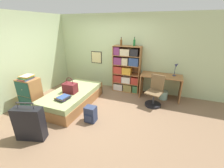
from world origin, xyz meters
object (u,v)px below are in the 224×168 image
(handbag, at_px, (70,88))
(bookcase, at_px, (126,70))
(bed, at_px, (73,97))
(magazine_pile_on_dresser, at_px, (26,77))
(desk_lamp, at_px, (176,67))
(bottle_green, at_px, (121,42))
(waste_bin, at_px, (163,95))
(desk, at_px, (161,82))
(suitcase, at_px, (30,124))
(desk_chair, at_px, (154,96))
(dresser, at_px, (30,94))
(backpack, at_px, (91,114))
(book_stack_on_bed, at_px, (63,98))
(bottle_brown, at_px, (134,43))

(handbag, bearing_deg, bookcase, 54.35)
(bed, height_order, bookcase, bookcase)
(magazine_pile_on_dresser, relative_size, bookcase, 0.23)
(bed, height_order, desk_lamp, desk_lamp)
(bottle_green, height_order, waste_bin, bottle_green)
(bookcase, bearing_deg, desk, -5.69)
(suitcase, xyz_separation_m, waste_bin, (2.46, 2.89, -0.22))
(desk_chair, bearing_deg, magazine_pile_on_dresser, -156.15)
(bed, xyz_separation_m, suitcase, (0.06, -1.56, 0.15))
(magazine_pile_on_dresser, xyz_separation_m, desk_lamp, (3.73, 2.10, 0.12))
(desk_chair, relative_size, waste_bin, 3.30)
(handbag, bearing_deg, suitcase, -88.86)
(dresser, relative_size, desk_lamp, 2.07)
(desk_lamp, bearing_deg, desk_chair, -126.68)
(backpack, bearing_deg, bottle_green, 87.58)
(book_stack_on_bed, bearing_deg, suitcase, -91.74)
(book_stack_on_bed, bearing_deg, desk, 39.89)
(handbag, relative_size, book_stack_on_bed, 1.15)
(backpack, relative_size, waste_bin, 1.45)
(magazine_pile_on_dresser, bearing_deg, bookcase, 44.66)
(bottle_brown, xyz_separation_m, desk_chair, (0.85, -0.72, -1.42))
(dresser, bearing_deg, handbag, 26.40)
(dresser, bearing_deg, waste_bin, 29.00)
(dresser, distance_m, desk, 3.90)
(book_stack_on_bed, distance_m, waste_bin, 3.08)
(desk, xyz_separation_m, waste_bin, (0.14, -0.06, -0.40))
(suitcase, xyz_separation_m, bottle_green, (0.95, 3.04, 1.34))
(handbag, relative_size, bottle_brown, 1.61)
(book_stack_on_bed, bearing_deg, desk_lamp, 36.84)
(bed, relative_size, bottle_brown, 7.07)
(waste_bin, bearing_deg, bottle_brown, 169.42)
(desk, height_order, desk_chair, desk_chair)
(desk_chair, distance_m, waste_bin, 0.59)
(suitcase, height_order, backpack, suitcase)
(bottle_green, height_order, desk, bottle_green)
(bookcase, bearing_deg, book_stack_on_bed, -118.35)
(dresser, height_order, bottle_green, bottle_green)
(dresser, xyz_separation_m, bottle_green, (1.97, 2.08, 1.26))
(desk_lamp, bearing_deg, bottle_brown, 177.77)
(bottle_green, bearing_deg, handbag, -121.64)
(bed, height_order, bottle_green, bottle_green)
(suitcase, xyz_separation_m, desk, (2.33, 2.95, 0.17))
(book_stack_on_bed, bearing_deg, backpack, -3.72)
(magazine_pile_on_dresser, bearing_deg, backpack, 0.98)
(magazine_pile_on_dresser, relative_size, bottle_brown, 1.29)
(dresser, xyz_separation_m, magazine_pile_on_dresser, (0.01, -0.01, 0.49))
(magazine_pile_on_dresser, distance_m, bottle_brown, 3.31)
(bed, bearing_deg, suitcase, -87.72)
(dresser, bearing_deg, bed, 31.98)
(bed, relative_size, waste_bin, 7.29)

